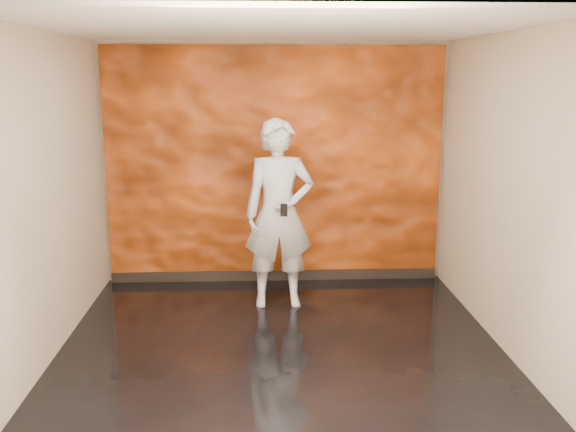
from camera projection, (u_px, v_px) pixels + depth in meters
The scene contains 5 objects.
room at pixel (281, 196), 5.56m from camera, with size 4.02×4.02×2.81m.
feature_wall at pixel (275, 166), 7.48m from camera, with size 3.90×0.06×2.75m, color orange.
baseboard at pixel (275, 275), 7.73m from camera, with size 3.90×0.04×0.12m, color black.
man at pixel (279, 214), 6.73m from camera, with size 0.73×0.48×1.99m, color #9398A1.
phone at pixel (284, 210), 6.41m from camera, with size 0.07×0.01×0.13m, color black.
Camera 1 is at (-0.19, -5.47, 2.43)m, focal length 40.00 mm.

